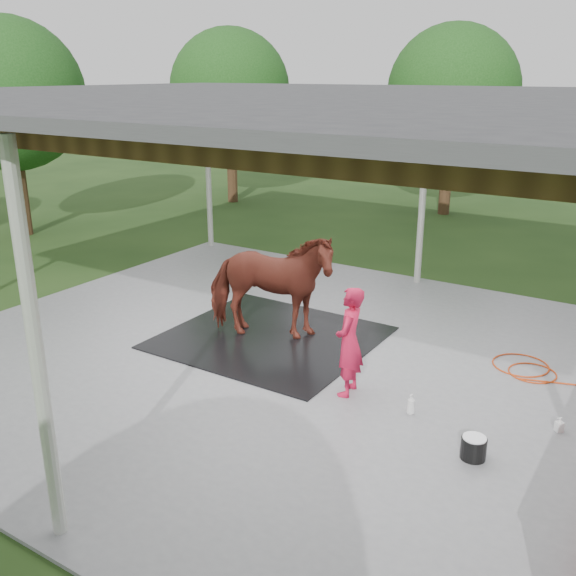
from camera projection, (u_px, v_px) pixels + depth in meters
The scene contains 11 objects.
ground at pixel (305, 363), 10.13m from camera, with size 100.00×100.00×0.00m, color #1E3814.
concrete_slab at pixel (305, 361), 10.12m from camera, with size 12.00×10.00×0.05m, color slate.
pavilion_structure at pixel (307, 102), 8.86m from camera, with size 12.60×10.60×4.05m.
tree_belt at pixel (356, 113), 9.48m from camera, with size 28.00×28.00×5.80m.
rubber_mat at pixel (270, 337), 10.94m from camera, with size 3.37×3.16×0.03m, color black.
horse at pixel (270, 286), 10.64m from camera, with size 1.00×2.18×1.85m, color maroon.
handler at pixel (349, 342), 8.84m from camera, with size 0.57×0.38×1.57m, color #BC1437.
wash_bucket at pixel (474, 447), 7.51m from camera, with size 0.30×0.30×0.28m.
soap_bottle_a at pixel (411, 404), 8.48m from camera, with size 0.11×0.11×0.29m, color silver.
soap_bottle_b at pixel (560, 424), 8.08m from camera, with size 0.09×0.09×0.20m, color #338CD8.
hose_coil at pixel (526, 368), 9.80m from camera, with size 1.72×0.97×0.02m.
Camera 1 is at (4.72, -7.92, 4.37)m, focal length 40.00 mm.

